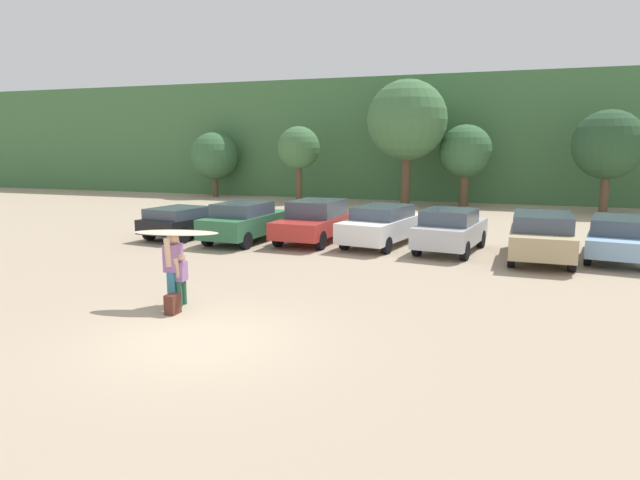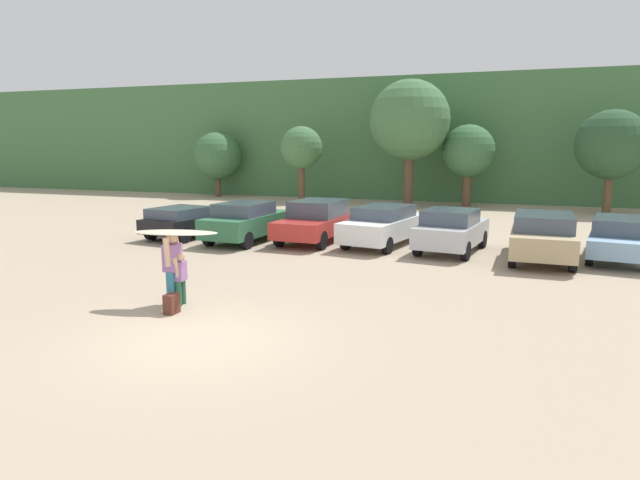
{
  "view_description": "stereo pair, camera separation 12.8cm",
  "coord_description": "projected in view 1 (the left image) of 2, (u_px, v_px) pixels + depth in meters",
  "views": [
    {
      "loc": [
        5.63,
        -9.02,
        3.75
      ],
      "look_at": [
        0.39,
        5.8,
        1.07
      ],
      "focal_mm": 31.4,
      "sensor_mm": 36.0,
      "label": 1
    },
    {
      "loc": [
        5.75,
        -8.98,
        3.75
      ],
      "look_at": [
        0.39,
        5.8,
        1.07
      ],
      "focal_mm": 31.4,
      "sensor_mm": 36.0,
      "label": 2
    }
  ],
  "objects": [
    {
      "name": "tree_ridge_back",
      "position": [
        214.0,
        156.0,
        40.6
      ],
      "size": [
        3.42,
        3.42,
        4.68
      ],
      "color": "brown",
      "rests_on": "ground_plane"
    },
    {
      "name": "tree_center_left",
      "position": [
        407.0,
        121.0,
        33.95
      ],
      "size": [
        4.87,
        4.87,
        7.68
      ],
      "color": "brown",
      "rests_on": "ground_plane"
    },
    {
      "name": "surfboard_cream",
      "position": [
        176.0,
        233.0,
        12.96
      ],
      "size": [
        2.11,
        1.03,
        0.11
      ],
      "rotation": [
        0.0,
        0.0,
        3.37
      ],
      "color": "beige"
    },
    {
      "name": "tree_far_right",
      "position": [
        299.0,
        148.0,
        36.51
      ],
      "size": [
        2.77,
        2.77,
        4.96
      ],
      "color": "brown",
      "rests_on": "ground_plane"
    },
    {
      "name": "hillside_ridge",
      "position": [
        442.0,
        140.0,
        42.44
      ],
      "size": [
        108.0,
        12.0,
        8.3
      ],
      "primitive_type": "cube",
      "color": "#427042",
      "rests_on": "ground_plane"
    },
    {
      "name": "parked_car_forest_green",
      "position": [
        245.0,
        221.0,
        21.78
      ],
      "size": [
        2.06,
        4.36,
        1.56
      ],
      "rotation": [
        0.0,
        0.0,
        1.51
      ],
      "color": "#2D6642",
      "rests_on": "ground_plane"
    },
    {
      "name": "parked_car_red",
      "position": [
        315.0,
        220.0,
        21.87
      ],
      "size": [
        2.08,
        4.64,
        1.61
      ],
      "rotation": [
        0.0,
        0.0,
        1.53
      ],
      "color": "#B72D28",
      "rests_on": "ground_plane"
    },
    {
      "name": "backpack_dropped",
      "position": [
        173.0,
        304.0,
        12.55
      ],
      "size": [
        0.24,
        0.34,
        0.45
      ],
      "color": "#592D23",
      "rests_on": "ground_plane"
    },
    {
      "name": "parked_car_white",
      "position": [
        382.0,
        224.0,
        21.04
      ],
      "size": [
        2.53,
        4.71,
        1.5
      ],
      "rotation": [
        0.0,
        0.0,
        1.4
      ],
      "color": "white",
      "rests_on": "ground_plane"
    },
    {
      "name": "person_adult",
      "position": [
        173.0,
        265.0,
        13.11
      ],
      "size": [
        0.36,
        0.74,
        1.74
      ],
      "rotation": [
        0.0,
        0.0,
        3.24
      ],
      "color": "teal",
      "rests_on": "ground_plane"
    },
    {
      "name": "tree_left",
      "position": [
        608.0,
        145.0,
        30.25
      ],
      "size": [
        3.76,
        3.76,
        5.65
      ],
      "color": "brown",
      "rests_on": "ground_plane"
    },
    {
      "name": "person_child",
      "position": [
        181.0,
        276.0,
        13.14
      ],
      "size": [
        0.26,
        0.5,
        1.25
      ],
      "rotation": [
        0.0,
        0.0,
        3.24
      ],
      "color": "#26593F",
      "rests_on": "ground_plane"
    },
    {
      "name": "parked_car_silver",
      "position": [
        450.0,
        230.0,
        19.73
      ],
      "size": [
        2.32,
        4.17,
        1.54
      ],
      "rotation": [
        0.0,
        0.0,
        1.44
      ],
      "color": "silver",
      "rests_on": "ground_plane"
    },
    {
      "name": "parked_car_black",
      "position": [
        185.0,
        220.0,
        22.85
      ],
      "size": [
        2.38,
        4.21,
        1.28
      ],
      "rotation": [
        0.0,
        0.0,
        1.44
      ],
      "color": "black",
      "rests_on": "ground_plane"
    },
    {
      "name": "ground_plane",
      "position": [
        202.0,
        340.0,
        10.87
      ],
      "size": [
        120.0,
        120.0,
        0.0
      ],
      "primitive_type": "plane",
      "color": "tan"
    },
    {
      "name": "parked_car_sky_blue",
      "position": [
        618.0,
        237.0,
        18.49
      ],
      "size": [
        2.45,
        4.98,
        1.42
      ],
      "rotation": [
        0.0,
        0.0,
        1.42
      ],
      "color": "#84ADD1",
      "rests_on": "ground_plane"
    },
    {
      "name": "parked_car_tan",
      "position": [
        542.0,
        235.0,
        18.31
      ],
      "size": [
        2.0,
        4.69,
        1.57
      ],
      "rotation": [
        0.0,
        0.0,
        1.55
      ],
      "color": "tan",
      "rests_on": "ground_plane"
    },
    {
      "name": "tree_center_right",
      "position": [
        465.0,
        152.0,
        34.02
      ],
      "size": [
        3.19,
        3.19,
        4.99
      ],
      "color": "brown",
      "rests_on": "ground_plane"
    }
  ]
}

